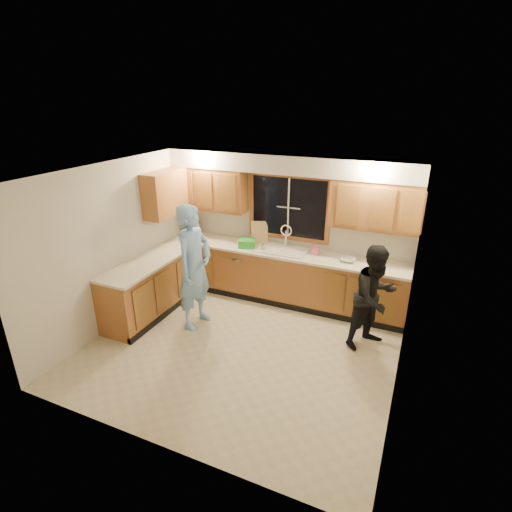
{
  "coord_description": "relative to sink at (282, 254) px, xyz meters",
  "views": [
    {
      "loc": [
        2.13,
        -4.33,
        3.39
      ],
      "look_at": [
        -0.06,
        0.65,
        1.17
      ],
      "focal_mm": 28.0,
      "sensor_mm": 36.0,
      "label": 1
    }
  ],
  "objects": [
    {
      "name": "wall_left",
      "position": [
        -2.1,
        -1.6,
        0.39
      ],
      "size": [
        0.0,
        3.8,
        3.8
      ],
      "primitive_type": "plane",
      "rotation": [
        1.57,
        0.0,
        1.57
      ],
      "color": "beige",
      "rests_on": "ground"
    },
    {
      "name": "bowl",
      "position": [
        1.13,
        -0.03,
        0.08
      ],
      "size": [
        0.25,
        0.25,
        0.06
      ],
      "primitive_type": "imported",
      "rotation": [
        0.0,
        0.0,
        0.08
      ],
      "color": "silver",
      "rests_on": "countertop_back"
    },
    {
      "name": "floor",
      "position": [
        0.0,
        -1.6,
        -0.86
      ],
      "size": [
        4.2,
        4.2,
        0.0
      ],
      "primitive_type": "plane",
      "color": "beige",
      "rests_on": "ground"
    },
    {
      "name": "base_cabinets_back",
      "position": [
        0.0,
        -0.0,
        -0.42
      ],
      "size": [
        4.2,
        0.6,
        0.88
      ],
      "primitive_type": "cube",
      "color": "#A2612F",
      "rests_on": "ground"
    },
    {
      "name": "ceiling",
      "position": [
        0.0,
        -1.6,
        1.64
      ],
      "size": [
        4.2,
        4.2,
        0.0
      ],
      "primitive_type": "plane",
      "rotation": [
        3.14,
        0.0,
        0.0
      ],
      "color": "silver"
    },
    {
      "name": "soap_bottle",
      "position": [
        0.56,
        0.04,
        0.14
      ],
      "size": [
        0.11,
        0.11,
        0.18
      ],
      "primitive_type": "imported",
      "rotation": [
        0.0,
        0.0,
        -0.39
      ],
      "color": "#FC5F88",
      "rests_on": "countertop_back"
    },
    {
      "name": "wall_right",
      "position": [
        2.1,
        -1.6,
        0.39
      ],
      "size": [
        0.0,
        3.8,
        3.8
      ],
      "primitive_type": "plane",
      "rotation": [
        1.57,
        0.0,
        -1.57
      ],
      "color": "beige",
      "rests_on": "ground"
    },
    {
      "name": "can_right",
      "position": [
        -0.29,
        -0.16,
        0.11
      ],
      "size": [
        0.08,
        0.08,
        0.11
      ],
      "primitive_type": "cylinder",
      "rotation": [
        0.0,
        0.0,
        0.38
      ],
      "color": "#C4B096",
      "rests_on": "countertop_back"
    },
    {
      "name": "soffit",
      "position": [
        0.0,
        0.12,
        1.49
      ],
      "size": [
        4.2,
        0.35,
        0.3
      ],
      "primitive_type": "cube",
      "color": "beige",
      "rests_on": "wall_back"
    },
    {
      "name": "countertop_left",
      "position": [
        -1.79,
        -1.25,
        0.04
      ],
      "size": [
        0.63,
        1.9,
        0.04
      ],
      "primitive_type": "cube",
      "color": "beige",
      "rests_on": "base_cabinets_left"
    },
    {
      "name": "can_left",
      "position": [
        -0.3,
        -0.08,
        0.11
      ],
      "size": [
        0.07,
        0.07,
        0.11
      ],
      "primitive_type": "cylinder",
      "rotation": [
        0.0,
        0.0,
        -0.07
      ],
      "color": "#C4B096",
      "rests_on": "countertop_back"
    },
    {
      "name": "dish_crate",
      "position": [
        -0.62,
        -0.06,
        0.12
      ],
      "size": [
        0.34,
        0.33,
        0.13
      ],
      "primitive_type": "cube",
      "rotation": [
        0.0,
        0.0,
        0.33
      ],
      "color": "green",
      "rests_on": "countertop_back"
    },
    {
      "name": "upper_cabinets_right",
      "position": [
        1.43,
        0.13,
        0.96
      ],
      "size": [
        1.35,
        0.33,
        0.75
      ],
      "primitive_type": "cube",
      "color": "#A2612F",
      "rests_on": "wall_back"
    },
    {
      "name": "upper_cabinets_return",
      "position": [
        -1.94,
        -0.48,
        0.96
      ],
      "size": [
        0.33,
        0.9,
        0.75
      ],
      "primitive_type": "cube",
      "color": "#A2612F",
      "rests_on": "wall_left"
    },
    {
      "name": "dishwasher",
      "position": [
        -0.85,
        -0.01,
        -0.45
      ],
      "size": [
        0.6,
        0.56,
        0.82
      ],
      "primitive_type": "cube",
      "color": "white",
      "rests_on": "floor"
    },
    {
      "name": "upper_cabinets_left",
      "position": [
        -1.43,
        0.13,
        0.96
      ],
      "size": [
        1.35,
        0.33,
        0.75
      ],
      "primitive_type": "cube",
      "color": "#A2612F",
      "rests_on": "wall_back"
    },
    {
      "name": "knife_block",
      "position": [
        -1.75,
        0.13,
        0.17
      ],
      "size": [
        0.16,
        0.15,
        0.23
      ],
      "primitive_type": "cube",
      "rotation": [
        0.0,
        0.0,
        0.49
      ],
      "color": "#965F29",
      "rests_on": "countertop_back"
    },
    {
      "name": "sink",
      "position": [
        0.0,
        0.0,
        0.0
      ],
      "size": [
        0.86,
        0.52,
        0.57
      ],
      "color": "silver",
      "rests_on": "countertop_back"
    },
    {
      "name": "base_cabinets_left",
      "position": [
        -1.8,
        -1.25,
        -0.42
      ],
      "size": [
        0.6,
        1.9,
        0.88
      ],
      "primitive_type": "cube",
      "color": "#A2612F",
      "rests_on": "ground"
    },
    {
      "name": "countertop_back",
      "position": [
        0.0,
        -0.02,
        0.04
      ],
      "size": [
        4.2,
        0.63,
        0.04
      ],
      "primitive_type": "cube",
      "color": "beige",
      "rests_on": "base_cabinets_back"
    },
    {
      "name": "woman",
      "position": [
        1.66,
        -0.77,
        -0.1
      ],
      "size": [
        0.9,
        0.94,
        1.52
      ],
      "primitive_type": "imported",
      "rotation": [
        0.0,
        0.0,
        0.93
      ],
      "color": "black",
      "rests_on": "floor"
    },
    {
      "name": "stove",
      "position": [
        -1.8,
        -1.82,
        -0.41
      ],
      "size": [
        0.58,
        0.75,
        0.9
      ],
      "primitive_type": "cube",
      "color": "white",
      "rests_on": "floor"
    },
    {
      "name": "window_frame",
      "position": [
        0.0,
        0.29,
        0.74
      ],
      "size": [
        1.44,
        0.03,
        1.14
      ],
      "color": "black",
      "rests_on": "wall_back"
    },
    {
      "name": "wall_back",
      "position": [
        0.0,
        0.3,
        0.39
      ],
      "size": [
        4.2,
        0.0,
        4.2
      ],
      "primitive_type": "plane",
      "rotation": [
        1.57,
        0.0,
        0.0
      ],
      "color": "beige",
      "rests_on": "ground"
    },
    {
      "name": "cutting_board",
      "position": [
        -0.5,
        0.22,
        0.25
      ],
      "size": [
        0.31,
        0.21,
        0.38
      ],
      "primitive_type": "cube",
      "rotation": [
        -0.21,
        0.0,
        0.41
      ],
      "color": "tan",
      "rests_on": "countertop_back"
    },
    {
      "name": "man",
      "position": [
        -0.92,
        -1.29,
        0.1
      ],
      "size": [
        0.5,
        0.73,
        1.94
      ],
      "primitive_type": "imported",
      "rotation": [
        0.0,
        0.0,
        1.51
      ],
      "color": "#7CB0EA",
      "rests_on": "floor"
    }
  ]
}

